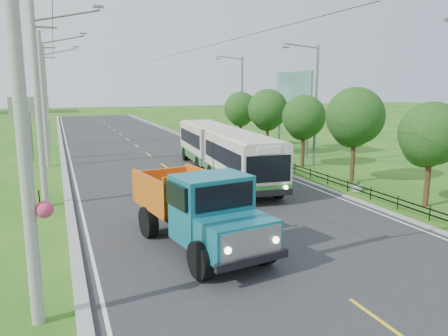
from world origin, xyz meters
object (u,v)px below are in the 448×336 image
dump_truck (199,205)px  tree_fifth (268,111)px  planter_near (356,186)px  tree_second (430,137)px  tree_fourth (303,119)px  billboard_left (29,114)px  streetlight_mid (314,101)px  planter_mid (288,164)px  tree_back (241,110)px  billboard_right (293,94)px  tree_third (354,119)px  bus (223,148)px  planter_far (246,150)px  pole_nearest (25,132)px  pole_mid (44,99)px  pole_far (46,96)px  pole_near (39,105)px  streetlight_far (241,97)px

dump_truck → tree_fifth: bearing=47.6°
dump_truck → planter_near: bearing=16.0°
tree_second → tree_fourth: (0.00, 12.00, 0.07)m
planter_near → billboard_left: (-18.10, 18.00, 3.58)m
streetlight_mid → dump_truck: size_ratio=1.22×
tree_fourth → planter_mid: 3.53m
tree_back → billboard_right: size_ratio=0.75×
tree_third → planter_near: bearing=-120.4°
streetlight_mid → billboard_right: 6.24m
planter_mid → bus: (-5.75, -1.17, 1.61)m
tree_fourth → billboard_left: bearing=153.0°
tree_fifth → streetlight_mid: bearing=-82.7°
streetlight_mid → planter_far: size_ratio=13.54×
pole_nearest → streetlight_mid: size_ratio=1.10×
bus → pole_mid: bearing=148.3°
pole_far → planter_mid: 25.85m
pole_far → tree_back: pole_far is taller
pole_far → billboard_right: (20.56, -13.00, 0.25)m
pole_nearest → bus: bearing=55.0°
tree_third → planter_mid: bearing=102.1°
billboard_right → pole_far: bearing=147.7°
dump_truck → tree_back: bearing=54.2°
billboard_left → bus: size_ratio=0.31×
tree_third → tree_fourth: tree_third is taller
pole_near → bus: pole_near is taller
bus → streetlight_mid: bearing=13.1°
bus → dump_truck: bearing=-110.1°
tree_second → tree_fourth: size_ratio=0.98×
planter_near → billboard_left: billboard_left is taller
pole_far → planter_near: pole_far is taller
streetlight_far → tree_fourth: bearing=-93.2°
tree_third → tree_second: bearing=-90.0°
tree_second → planter_near: tree_second is taller
streetlight_far → tree_third: bearing=-92.3°
pole_near → pole_mid: (0.00, 12.00, 0.00)m
pole_far → planter_near: (16.86, -27.00, -4.81)m
tree_back → pole_mid: bearing=-164.2°
tree_third → streetlight_mid: bearing=82.4°
tree_third → planter_near: (-1.26, -2.14, -3.70)m
tree_back → streetlight_far: 2.37m
planter_near → planter_far: size_ratio=1.00×
tree_third → streetlight_far: bearing=87.7°
tree_fourth → bus: bearing=-169.4°
tree_third → planter_mid: tree_third is taller
tree_third → planter_near: tree_third is taller
tree_third → tree_fourth: (-0.00, 6.00, -0.40)m
tree_second → pole_near: bearing=159.3°
tree_fifth → billboard_left: 19.74m
tree_fourth → billboard_left: size_ratio=1.04×
pole_far → tree_fourth: bearing=-46.1°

